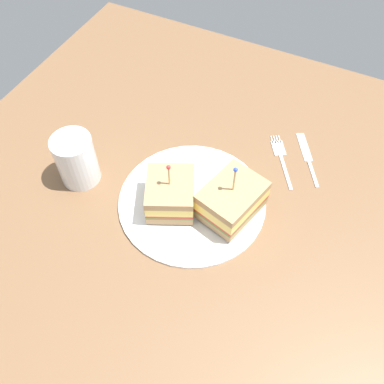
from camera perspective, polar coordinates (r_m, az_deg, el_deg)
name	(u,v)px	position (r cm, az deg, el deg)	size (l,w,h in cm)	color
ground_plane	(192,205)	(73.80, 0.00, -1.82)	(93.77, 93.77, 2.00)	brown
plate	(192,201)	(72.57, 0.00, -1.16)	(25.15, 25.15, 0.99)	white
sandwich_half_front	(170,193)	(69.61, -2.92, -0.19)	(11.04, 10.56, 9.77)	tan
sandwich_half_back	(232,200)	(68.91, 5.34, -1.03)	(11.84, 10.09, 10.88)	tan
drink_glass	(77,161)	(75.59, -15.18, 4.00)	(6.89, 6.89, 9.39)	beige
fork	(281,155)	(81.00, 11.79, 4.89)	(11.61, 7.92, 0.35)	silver
knife	(307,155)	(82.06, 15.18, 4.75)	(11.75, 7.67, 0.35)	silver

